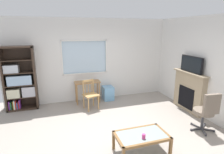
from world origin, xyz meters
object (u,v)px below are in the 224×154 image
at_px(desk_under_window, 87,86).
at_px(sippy_cup, 144,136).
at_px(wooden_chair, 90,94).
at_px(coffee_table, 141,137).
at_px(bookshelf, 20,82).
at_px(tv, 191,64).
at_px(plastic_drawer_unit, 108,93).
at_px(office_chair, 206,110).
at_px(fireplace, 189,91).

distance_m(desk_under_window, sippy_cup, 3.12).
height_order(wooden_chair, sippy_cup, wooden_chair).
bearing_deg(coffee_table, bookshelf, 129.99).
distance_m(bookshelf, tv, 5.11).
bearing_deg(sippy_cup, tv, 34.22).
xyz_separation_m(bookshelf, wooden_chair, (2.02, -0.63, -0.40)).
xyz_separation_m(plastic_drawer_unit, coffee_table, (-0.20, -2.99, 0.11)).
bearing_deg(coffee_table, office_chair, 7.95).
xyz_separation_m(desk_under_window, coffee_table, (0.53, -2.94, -0.24)).
distance_m(wooden_chair, fireplace, 2.98).
bearing_deg(office_chair, sippy_cup, -168.00).
distance_m(wooden_chair, sippy_cup, 2.61).
height_order(wooden_chair, coffee_table, wooden_chair).
height_order(plastic_drawer_unit, office_chair, office_chair).
relative_size(fireplace, tv, 1.49).
height_order(bookshelf, plastic_drawer_unit, bookshelf).
bearing_deg(plastic_drawer_unit, sippy_cup, -94.12).
bearing_deg(coffee_table, fireplace, 31.90).
distance_m(fireplace, coffee_table, 2.68).
xyz_separation_m(fireplace, sippy_cup, (-2.30, -1.55, -0.15)).
distance_m(desk_under_window, coffee_table, 3.00).
xyz_separation_m(bookshelf, tv, (4.81, -1.64, 0.56)).
distance_m(plastic_drawer_unit, office_chair, 3.19).
bearing_deg(plastic_drawer_unit, tv, -37.54).
distance_m(bookshelf, plastic_drawer_unit, 2.83).
distance_m(plastic_drawer_unit, sippy_cup, 3.14).
bearing_deg(tv, desk_under_window, 151.20).
relative_size(bookshelf, desk_under_window, 2.31).
xyz_separation_m(bookshelf, sippy_cup, (2.53, -3.19, -0.42)).
bearing_deg(wooden_chair, plastic_drawer_unit, 37.64).
xyz_separation_m(wooden_chair, coffee_table, (0.54, -2.42, -0.12)).
relative_size(desk_under_window, office_chair, 0.84).
distance_m(coffee_table, sippy_cup, 0.17).
height_order(wooden_chair, plastic_drawer_unit, wooden_chair).
relative_size(wooden_chair, coffee_table, 0.88).
height_order(bookshelf, tv, bookshelf).
bearing_deg(plastic_drawer_unit, wooden_chair, -142.36).
bearing_deg(coffee_table, tv, 32.11).
bearing_deg(plastic_drawer_unit, bookshelf, 178.75).
relative_size(coffee_table, sippy_cup, 11.36).
relative_size(bookshelf, fireplace, 1.55).
bearing_deg(coffee_table, wooden_chair, 102.47).
xyz_separation_m(plastic_drawer_unit, fireplace, (2.07, -1.58, 0.36)).
height_order(tv, office_chair, tv).
distance_m(desk_under_window, tv, 3.28).
xyz_separation_m(coffee_table, sippy_cup, (-0.03, -0.14, 0.10)).
relative_size(wooden_chair, sippy_cup, 10.00).
distance_m(wooden_chair, coffee_table, 2.48).
height_order(bookshelf, sippy_cup, bookshelf).
relative_size(plastic_drawer_unit, tv, 0.56).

